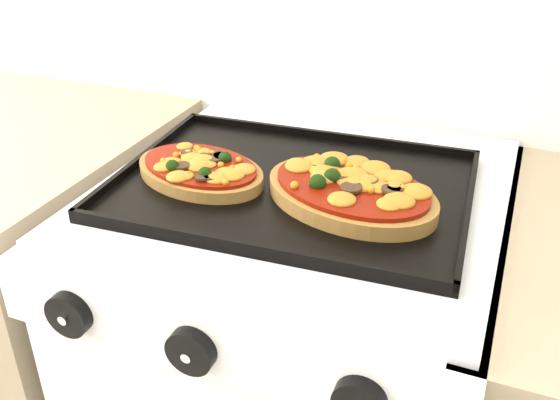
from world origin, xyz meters
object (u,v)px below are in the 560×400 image
at_px(baking_tray, 293,184).
at_px(pizza_right, 351,190).
at_px(stove, 300,400).
at_px(pizza_left, 200,169).

xyz_separation_m(baking_tray, pizza_right, (0.09, -0.02, 0.02)).
bearing_deg(stove, pizza_left, -159.71).
bearing_deg(pizza_right, pizza_left, -176.81).
height_order(stove, pizza_right, pizza_right).
xyz_separation_m(stove, pizza_right, (0.08, -0.04, 0.48)).
xyz_separation_m(pizza_left, pizza_right, (0.23, 0.01, 0.00)).
height_order(stove, pizza_left, pizza_left).
bearing_deg(pizza_left, pizza_right, 3.19).
distance_m(pizza_left, pizza_right, 0.23).
bearing_deg(pizza_right, stove, 153.40).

